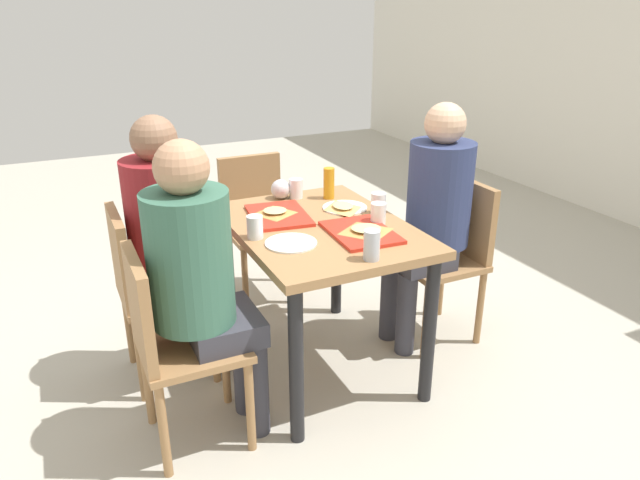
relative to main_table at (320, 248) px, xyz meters
name	(u,v)px	position (x,y,z in m)	size (l,w,h in m)	color
ground_plane	(320,366)	(0.00, 0.00, -0.65)	(10.00, 10.00, 0.02)	#B2AD9E
main_table	(320,248)	(0.00, 0.00, 0.00)	(1.03, 0.75, 0.75)	#9E7247
chair_near_left	(146,284)	(-0.26, -0.76, -0.14)	(0.40, 0.40, 0.85)	#9E7247
chair_near_right	(170,338)	(0.26, -0.76, -0.14)	(0.40, 0.40, 0.85)	#9E7247
chair_far_side	(451,248)	(0.00, 0.76, -0.14)	(0.40, 0.40, 0.85)	#9E7247
chair_left_end	(257,217)	(-0.90, 0.00, -0.14)	(0.40, 0.40, 0.85)	#9E7247
person_in_red	(172,229)	(-0.26, -0.62, 0.11)	(0.32, 0.42, 1.26)	#383842
person_in_brown_jacket	(201,273)	(0.26, -0.62, 0.11)	(0.32, 0.42, 1.26)	#383842
person_far_side	(433,208)	(0.00, 0.62, 0.11)	(0.32, 0.42, 1.26)	#383842
tray_red_near	(279,215)	(-0.18, -0.13, 0.12)	(0.36, 0.26, 0.02)	red
tray_red_far	(361,232)	(0.18, 0.11, 0.12)	(0.36, 0.26, 0.02)	red
paper_plate_center	(345,208)	(-0.15, 0.21, 0.12)	(0.22, 0.22, 0.01)	white
paper_plate_near_edge	(291,243)	(0.15, -0.21, 0.12)	(0.22, 0.22, 0.01)	white
pizza_slice_a	(275,212)	(-0.19, -0.15, 0.14)	(0.20, 0.20, 0.02)	#C68C47
pizza_slice_b	(366,230)	(0.20, 0.13, 0.14)	(0.20, 0.21, 0.02)	#C68C47
pizza_slice_c	(343,207)	(-0.14, 0.19, 0.13)	(0.21, 0.17, 0.02)	#DBAD60
plastic_cup_a	(378,203)	(-0.03, 0.32, 0.16)	(0.07, 0.07, 0.10)	white
plastic_cup_b	(255,227)	(0.03, -0.32, 0.16)	(0.07, 0.07, 0.10)	white
plastic_cup_c	(296,189)	(-0.41, 0.06, 0.16)	(0.07, 0.07, 0.10)	white
plastic_cup_d	(378,214)	(0.10, 0.24, 0.16)	(0.07, 0.07, 0.10)	white
soda_can	(372,245)	(0.44, 0.02, 0.17)	(0.07, 0.07, 0.12)	#B7BCC6
condiment_bottle	(329,183)	(-0.33, 0.21, 0.19)	(0.06, 0.06, 0.16)	orange
foil_bundle	(281,189)	(-0.44, -0.02, 0.16)	(0.10, 0.10, 0.10)	silver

